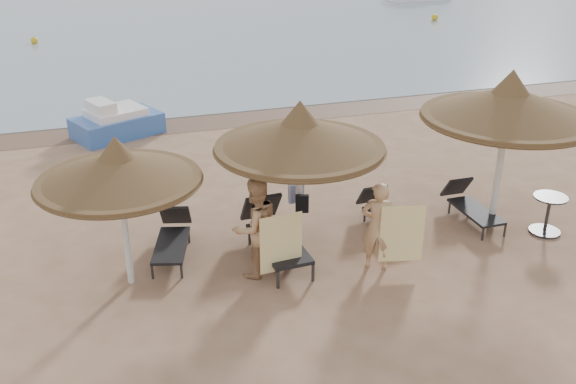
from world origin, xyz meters
name	(u,v)px	position (x,y,z in m)	size (l,w,h in m)	color
ground	(309,289)	(0.00, 0.00, 0.00)	(160.00, 160.00, 0.00)	tan
wet_sand_strip	(205,122)	(0.00, 9.40, 0.00)	(200.00, 1.60, 0.01)	brown
palapa_left	(118,168)	(-2.86, 1.14, 2.13)	(2.70, 2.70, 2.67)	silver
palapa_center	(300,135)	(0.20, 1.15, 2.37)	(3.00, 3.00, 2.98)	silver
palapa_right	(509,104)	(4.27, 1.07, 2.56)	(3.25, 3.25, 3.22)	silver
lounger_far_left	(173,236)	(-2.01, 1.95, 0.34)	(0.98, 1.77, 0.75)	#2F2F31
lounger_near_left	(273,233)	(-0.23, 1.36, 0.43)	(0.82, 2.18, 0.96)	#2F2F31
lounger_near_right	(384,212)	(2.18, 1.71, 0.33)	(0.62, 1.65, 0.73)	#2F2F31
lounger_far_right	(470,204)	(4.02, 1.51, 0.33)	(0.55, 1.66, 0.74)	#2F2F31
side_table	(547,216)	(5.14, 0.53, 0.37)	(0.65, 0.65, 0.79)	#2F2F31
person_left	(255,220)	(-0.72, 0.75, 1.06)	(0.97, 0.63, 2.12)	tan
person_right	(378,219)	(1.38, 0.32, 0.97)	(0.89, 0.58, 1.93)	tan
towel_left	(281,243)	(-0.37, 0.40, 0.74)	(0.76, 0.08, 1.07)	yellow
towel_right	(402,234)	(1.73, 0.07, 0.75)	(0.76, 0.20, 1.09)	yellow
bag_patterned	(296,193)	(0.20, 1.33, 1.20)	(0.30, 0.16, 0.36)	silver
bag_dark	(302,204)	(0.20, 0.99, 1.13)	(0.25, 0.15, 0.33)	black
pedal_boat	(116,122)	(-2.57, 8.94, 0.40)	(2.65, 2.17, 1.07)	#3764B9
buoy_left	(34,41)	(-5.31, 22.78, 0.16)	(0.32, 0.32, 0.32)	gold
buoy_right	(435,17)	(15.11, 22.75, 0.18)	(0.36, 0.36, 0.36)	gold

